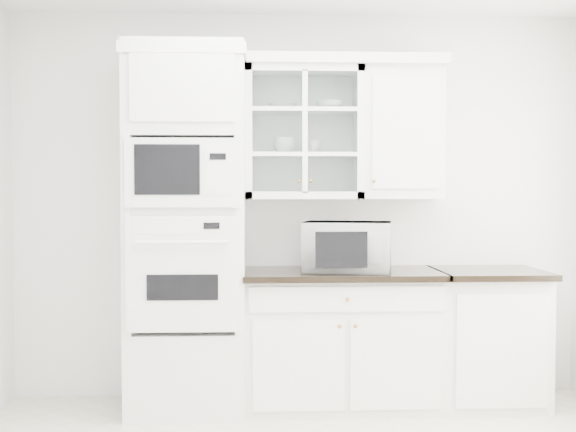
{
  "coord_description": "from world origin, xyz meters",
  "views": [
    {
      "loc": [
        -0.3,
        -3.37,
        1.45
      ],
      "look_at": [
        -0.1,
        1.05,
        1.3
      ],
      "focal_mm": 45.0,
      "sensor_mm": 36.0,
      "label": 1
    }
  ],
  "objects": [
    {
      "name": "upper_cabinet_glass",
      "position": [
        0.03,
        1.58,
        1.85
      ],
      "size": [
        0.8,
        0.33,
        0.9
      ],
      "color": "white",
      "rests_on": "room_shell"
    },
    {
      "name": "cup_b",
      "position": [
        0.1,
        1.58,
        1.76
      ],
      "size": [
        0.12,
        0.12,
        0.09
      ],
      "primitive_type": "imported",
      "rotation": [
        0.0,
        0.0,
        0.32
      ],
      "color": "white",
      "rests_on": "upper_cabinet_glass"
    },
    {
      "name": "upper_cabinet_solid",
      "position": [
        0.71,
        1.58,
        1.85
      ],
      "size": [
        0.55,
        0.33,
        0.9
      ],
      "primitive_type": "cube",
      "color": "white",
      "rests_on": "room_shell"
    },
    {
      "name": "base_cabinet_run",
      "position": [
        0.28,
        1.45,
        0.46
      ],
      "size": [
        1.32,
        0.67,
        0.92
      ],
      "color": "white",
      "rests_on": "ground"
    },
    {
      "name": "extra_base_cabinet",
      "position": [
        1.28,
        1.45,
        0.46
      ],
      "size": [
        0.72,
        0.67,
        0.92
      ],
      "color": "white",
      "rests_on": "ground"
    },
    {
      "name": "bowl_b",
      "position": [
        0.21,
        1.58,
        2.04
      ],
      "size": [
        0.22,
        0.22,
        0.06
      ],
      "primitive_type": "imported",
      "rotation": [
        0.0,
        0.0,
        -0.16
      ],
      "color": "white",
      "rests_on": "upper_cabinet_glass"
    },
    {
      "name": "crown_molding",
      "position": [
        -0.07,
        1.56,
        2.33
      ],
      "size": [
        2.14,
        0.38,
        0.07
      ],
      "primitive_type": "cube",
      "color": "white",
      "rests_on": "room_shell"
    },
    {
      "name": "countertop_microwave",
      "position": [
        0.31,
        1.4,
        1.08
      ],
      "size": [
        0.65,
        0.58,
        0.33
      ],
      "primitive_type": "imported",
      "rotation": [
        0.0,
        0.0,
        2.93
      ],
      "color": "white",
      "rests_on": "base_cabinet_run"
    },
    {
      "name": "oven_column",
      "position": [
        -0.75,
        1.42,
        1.2
      ],
      "size": [
        0.76,
        0.68,
        2.4
      ],
      "color": "white",
      "rests_on": "ground"
    },
    {
      "name": "room_shell",
      "position": [
        0.0,
        0.43,
        1.78
      ],
      "size": [
        4.0,
        3.5,
        2.7
      ],
      "color": "white",
      "rests_on": "ground"
    },
    {
      "name": "cup_a",
      "position": [
        -0.1,
        1.59,
        1.77
      ],
      "size": [
        0.18,
        0.18,
        0.11
      ],
      "primitive_type": "imported",
      "rotation": [
        0.0,
        0.0,
        0.31
      ],
      "color": "white",
      "rests_on": "upper_cabinet_glass"
    },
    {
      "name": "bowl_a",
      "position": [
        -0.11,
        1.6,
        2.03
      ],
      "size": [
        0.24,
        0.24,
        0.05
      ],
      "primitive_type": "imported",
      "rotation": [
        0.0,
        0.0,
        -0.34
      ],
      "color": "white",
      "rests_on": "upper_cabinet_glass"
    }
  ]
}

